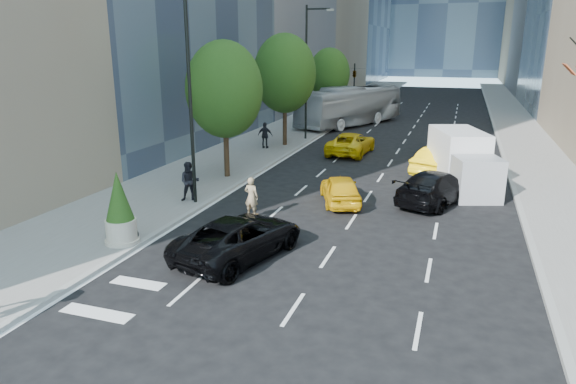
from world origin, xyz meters
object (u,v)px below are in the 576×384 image
(skateboarder, at_px, (251,199))
(planter_shrub, at_px, (120,209))
(city_bus, at_px, (351,106))
(black_sedan_mercedes, at_px, (435,187))
(black_sedan_lincoln, at_px, (239,237))
(box_truck, at_px, (462,160))

(skateboarder, bearing_deg, planter_shrub, 57.31)
(city_bus, bearing_deg, black_sedan_mercedes, -45.15)
(skateboarder, relative_size, black_sedan_mercedes, 0.32)
(black_sedan_lincoln, height_order, planter_shrub, planter_shrub)
(black_sedan_mercedes, xyz_separation_m, planter_shrub, (-10.80, -9.49, 0.67))
(black_sedan_mercedes, xyz_separation_m, city_bus, (-9.00, 22.89, 1.02))
(skateboarder, relative_size, black_sedan_lincoln, 0.33)
(black_sedan_mercedes, bearing_deg, city_bus, -48.14)
(black_sedan_mercedes, height_order, planter_shrub, planter_shrub)
(city_bus, distance_m, box_truck, 22.08)
(skateboarder, xyz_separation_m, box_truck, (8.53, 8.26, 0.62))
(box_truck, relative_size, planter_shrub, 2.38)
(black_sedan_lincoln, xyz_separation_m, black_sedan_mercedes, (6.20, 9.00, 0.04))
(black_sedan_lincoln, height_order, black_sedan_mercedes, black_sedan_mercedes)
(skateboarder, bearing_deg, city_bus, -82.24)
(city_bus, relative_size, planter_shrub, 4.72)
(skateboarder, relative_size, box_truck, 0.27)
(city_bus, bearing_deg, skateboarder, -63.33)
(city_bus, xyz_separation_m, box_truck, (10.13, -19.62, -0.31))
(black_sedan_lincoln, relative_size, planter_shrub, 1.96)
(black_sedan_lincoln, bearing_deg, skateboarder, -57.69)
(skateboarder, height_order, box_truck, box_truck)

